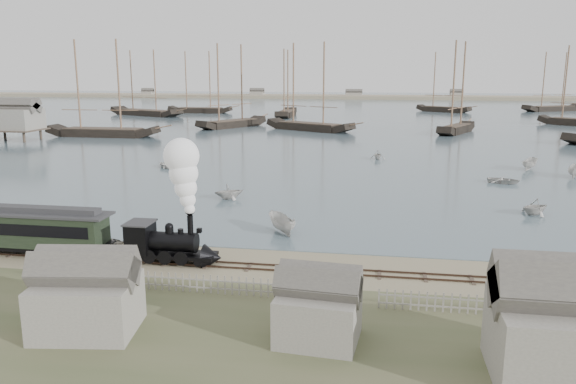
# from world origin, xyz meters

# --- Properties ---
(ground) EXTENTS (600.00, 600.00, 0.00)m
(ground) POSITION_xyz_m (0.00, 0.00, 0.00)
(ground) COLOR gray
(ground) RESTS_ON ground
(harbor_water) EXTENTS (600.00, 336.00, 0.06)m
(harbor_water) POSITION_xyz_m (0.00, 170.00, 0.03)
(harbor_water) COLOR #43555F
(harbor_water) RESTS_ON ground
(rail_track) EXTENTS (120.00, 1.80, 0.16)m
(rail_track) POSITION_xyz_m (0.00, -2.00, 0.04)
(rail_track) COLOR #3D2B21
(rail_track) RESTS_ON ground
(picket_fence_west) EXTENTS (19.00, 0.10, 1.20)m
(picket_fence_west) POSITION_xyz_m (-6.50, -7.00, 0.00)
(picket_fence_west) COLOR gray
(picket_fence_west) RESTS_ON ground
(picket_fence_east) EXTENTS (15.00, 0.10, 1.20)m
(picket_fence_east) POSITION_xyz_m (12.50, -7.50, 0.00)
(picket_fence_east) COLOR gray
(picket_fence_east) RESTS_ON ground
(shed_left) EXTENTS (5.00, 4.00, 4.10)m
(shed_left) POSITION_xyz_m (-10.00, -13.00, 0.00)
(shed_left) COLOR gray
(shed_left) RESTS_ON ground
(shed_mid) EXTENTS (4.00, 3.50, 3.60)m
(shed_mid) POSITION_xyz_m (2.00, -12.00, 0.00)
(shed_mid) COLOR gray
(shed_mid) RESTS_ON ground
(shed_right) EXTENTS (6.00, 5.00, 5.10)m
(shed_right) POSITION_xyz_m (13.00, -14.00, 0.00)
(shed_right) COLOR gray
(shed_right) RESTS_ON ground
(far_spit) EXTENTS (500.00, 20.00, 1.80)m
(far_spit) POSITION_xyz_m (0.00, 250.00, 0.00)
(far_spit) COLOR tan
(far_spit) RESTS_ON ground
(locomotive) EXTENTS (6.88, 2.57, 8.58)m
(locomotive) POSITION_xyz_m (-8.85, -2.00, 3.97)
(locomotive) COLOR black
(locomotive) RESTS_ON ground
(passenger_coach) EXTENTS (13.20, 2.55, 3.20)m
(passenger_coach) POSITION_xyz_m (-20.95, -2.00, 2.04)
(passenger_coach) COLOR black
(passenger_coach) RESTS_ON ground
(beached_dinghy) EXTENTS (2.68, 3.61, 0.72)m
(beached_dinghy) POSITION_xyz_m (-16.32, 0.73, 0.36)
(beached_dinghy) COLOR #BCB9B3
(beached_dinghy) RESTS_ON ground
(rowboat_0) EXTENTS (4.10, 3.69, 0.70)m
(rowboat_0) POSITION_xyz_m (-29.82, 9.09, 0.41)
(rowboat_0) COLOR #BCB9B3
(rowboat_0) RESTS_ON harbor_water
(rowboat_1) EXTENTS (3.94, 4.07, 1.64)m
(rowboat_1) POSITION_xyz_m (-11.07, 18.39, 0.88)
(rowboat_1) COLOR #BCB9B3
(rowboat_1) RESTS_ON harbor_water
(rowboat_2) EXTENTS (4.10, 3.47, 1.53)m
(rowboat_2) POSITION_xyz_m (-3.26, 6.70, 0.82)
(rowboat_2) COLOR #BCB9B3
(rowboat_2) RESTS_ON harbor_water
(rowboat_3) EXTENTS (3.64, 4.39, 0.78)m
(rowboat_3) POSITION_xyz_m (19.64, 32.29, 0.45)
(rowboat_3) COLOR #BCB9B3
(rowboat_3) RESTS_ON harbor_water
(rowboat_4) EXTENTS (3.82, 3.95, 1.59)m
(rowboat_4) POSITION_xyz_m (19.40, 16.71, 0.86)
(rowboat_4) COLOR #BCB9B3
(rowboat_4) RESTS_ON harbor_water
(rowboat_5) EXTENTS (4.27, 3.28, 1.56)m
(rowboat_5) POSITION_xyz_m (25.14, 43.06, 0.84)
(rowboat_5) COLOR #BCB9B3
(rowboat_5) RESTS_ON harbor_water
(rowboat_6) EXTENTS (4.79, 4.94, 0.83)m
(rowboat_6) POSITION_xyz_m (-25.01, 36.38, 0.48)
(rowboat_6) COLOR #BCB9B3
(rowboat_6) RESTS_ON harbor_water
(rowboat_7) EXTENTS (2.74, 2.37, 1.43)m
(rowboat_7) POSITION_xyz_m (4.26, 49.14, 0.77)
(rowboat_7) COLOR #BCB9B3
(rowboat_7) RESTS_ON harbor_water
(rowboat_8) EXTENTS (4.40, 3.09, 1.59)m
(rowboat_8) POSITION_xyz_m (29.43, 37.93, 0.86)
(rowboat_8) COLOR #BCB9B3
(rowboat_8) RESTS_ON harbor_water
(schooner_0) EXTENTS (23.71, 5.54, 20.00)m
(schooner_0) POSITION_xyz_m (-52.87, 71.20, 10.06)
(schooner_0) COLOR black
(schooner_0) RESTS_ON harbor_water
(schooner_1) EXTENTS (14.36, 20.00, 20.00)m
(schooner_1) POSITION_xyz_m (-31.47, 95.17, 10.06)
(schooner_1) COLOR black
(schooner_1) RESTS_ON harbor_water
(schooner_2) EXTENTS (22.22, 15.74, 20.00)m
(schooner_2) POSITION_xyz_m (-11.85, 90.86, 10.06)
(schooner_2) COLOR black
(schooner_2) RESTS_ON harbor_water
(schooner_3) EXTENTS (10.50, 16.91, 20.00)m
(schooner_3) POSITION_xyz_m (20.94, 90.36, 10.06)
(schooner_3) COLOR black
(schooner_3) RESTS_ON harbor_water
(schooner_6) EXTENTS (21.05, 4.98, 20.00)m
(schooner_6) POSITION_xyz_m (-54.70, 140.62, 10.06)
(schooner_6) COLOR black
(schooner_6) RESTS_ON harbor_water
(schooner_7) EXTENTS (5.03, 20.05, 20.00)m
(schooner_7) POSITION_xyz_m (-24.09, 130.29, 10.06)
(schooner_7) COLOR black
(schooner_7) RESTS_ON harbor_water
(schooner_8) EXTENTS (17.97, 13.88, 20.00)m
(schooner_8) POSITION_xyz_m (24.91, 158.85, 10.06)
(schooner_8) COLOR black
(schooner_8) RESTS_ON harbor_water
(schooner_9) EXTENTS (22.66, 15.78, 20.00)m
(schooner_9) POSITION_xyz_m (62.44, 169.43, 10.06)
(schooner_9) COLOR black
(schooner_9) RESTS_ON harbor_water
(schooner_10) EXTENTS (27.37, 16.99, 20.00)m
(schooner_10) POSITION_xyz_m (-67.88, 127.47, 10.06)
(schooner_10) COLOR black
(schooner_10) RESTS_ON harbor_water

